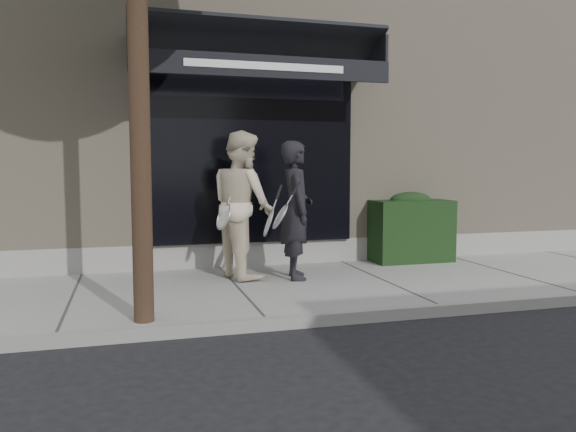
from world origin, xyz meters
name	(u,v)px	position (x,y,z in m)	size (l,w,h in m)	color
ground	(381,287)	(0.00, 0.00, 0.00)	(80.00, 80.00, 0.00)	black
sidewalk	(381,283)	(0.00, 0.00, 0.06)	(20.00, 3.00, 0.12)	gray
curb	(441,310)	(0.00, -1.55, 0.07)	(20.00, 0.10, 0.14)	gray
building_facade	(284,118)	(-0.01, 4.96, 2.74)	(14.30, 8.04, 5.64)	tan
hedge	(410,228)	(1.10, 1.25, 0.66)	(1.30, 0.70, 1.14)	black
pedestrian_front	(296,210)	(-1.12, 0.37, 1.07)	(0.84, 0.83, 1.90)	black
pedestrian_back	(242,205)	(-1.80, 0.67, 1.14)	(1.01, 1.16, 2.03)	beige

